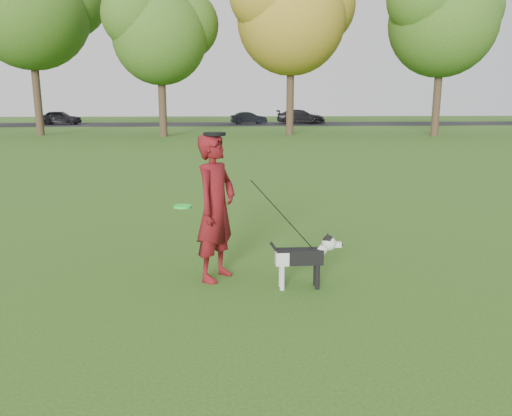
{
  "coord_description": "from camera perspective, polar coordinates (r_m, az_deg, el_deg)",
  "views": [
    {
      "loc": [
        -0.15,
        -6.0,
        2.35
      ],
      "look_at": [
        0.23,
        0.3,
        0.95
      ],
      "focal_mm": 35.0,
      "sensor_mm": 36.0,
      "label": 1
    }
  ],
  "objects": [
    {
      "name": "ground",
      "position": [
        6.44,
        -1.93,
        -8.89
      ],
      "size": [
        120.0,
        120.0,
        0.0
      ],
      "primitive_type": "plane",
      "color": "#285116",
      "rests_on": "ground"
    },
    {
      "name": "road",
      "position": [
        46.06,
        -3.3,
        9.55
      ],
      "size": [
        120.0,
        7.0,
        0.02
      ],
      "primitive_type": "cube",
      "color": "black",
      "rests_on": "ground"
    },
    {
      "name": "man",
      "position": [
        6.46,
        -4.62,
        0.03
      ],
      "size": [
        0.76,
        0.84,
        1.92
      ],
      "primitive_type": "imported",
      "rotation": [
        0.0,
        0.0,
        1.03
      ],
      "color": "#5B0D10",
      "rests_on": "ground"
    },
    {
      "name": "dog",
      "position": [
        6.28,
        5.64,
        -5.39
      ],
      "size": [
        0.92,
        0.18,
        0.7
      ],
      "color": "black",
      "rests_on": "ground"
    },
    {
      "name": "car_left",
      "position": [
        48.32,
        -21.47,
        9.6
      ],
      "size": [
        3.61,
        1.47,
        1.23
      ],
      "primitive_type": "imported",
      "rotation": [
        0.0,
        0.0,
        1.57
      ],
      "color": "black",
      "rests_on": "road"
    },
    {
      "name": "car_mid",
      "position": [
        46.08,
        -0.85,
        10.25
      ],
      "size": [
        3.4,
        1.61,
        1.08
      ],
      "primitive_type": "imported",
      "rotation": [
        0.0,
        0.0,
        1.72
      ],
      "color": "black",
      "rests_on": "road"
    },
    {
      "name": "car_right",
      "position": [
        46.54,
        5.13,
        10.36
      ],
      "size": [
        4.54,
        2.07,
        1.29
      ],
      "primitive_type": "imported",
      "rotation": [
        0.0,
        0.0,
        1.51
      ],
      "color": "black",
      "rests_on": "road"
    },
    {
      "name": "man_held_items",
      "position": [
        6.28,
        2.93,
        -0.74
      ],
      "size": [
        1.77,
        0.55,
        1.46
      ],
      "color": "#1DEC39",
      "rests_on": "ground"
    },
    {
      "name": "tree_row",
      "position": [
        32.49,
        -6.08,
        21.37
      ],
      "size": [
        51.74,
        8.86,
        12.01
      ],
      "color": "#38281C",
      "rests_on": "ground"
    }
  ]
}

